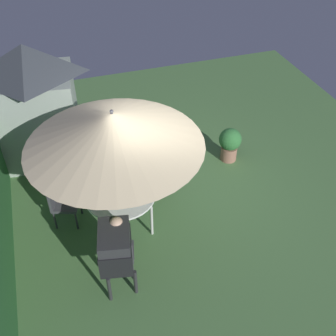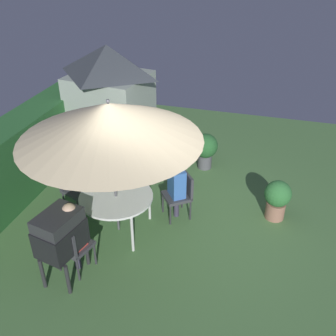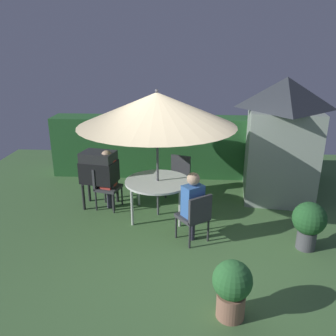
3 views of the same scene
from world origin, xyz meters
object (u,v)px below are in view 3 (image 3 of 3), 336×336
garden_shed (281,138)px  bbq_grill (99,168)px  potted_plant_by_shed (309,222)px  potted_plant_by_grill (232,287)px  person_in_blue (193,199)px  chair_far_side (195,215)px  patio_umbrella (157,109)px  chair_toward_hedge (179,173)px  chair_near_shed (105,184)px  patio_table (158,183)px  person_in_red (108,173)px

garden_shed → bbq_grill: bearing=-168.0°
garden_shed → potted_plant_by_shed: garden_shed is taller
potted_plant_by_grill → person_in_blue: size_ratio=0.63×
potted_plant_by_shed → potted_plant_by_grill: potted_plant_by_shed is taller
chair_far_side → potted_plant_by_grill: size_ratio=1.14×
patio_umbrella → potted_plant_by_shed: 3.26m
bbq_grill → chair_toward_hedge: size_ratio=1.33×
potted_plant_by_grill → bbq_grill: bearing=128.0°
chair_near_shed → person_in_blue: 2.19m
bbq_grill → person_in_blue: person_in_blue is taller
patio_umbrella → bbq_grill: size_ratio=2.46×
chair_near_shed → chair_toward_hedge: same height
person_in_blue → potted_plant_by_shed: bearing=-4.8°
patio_table → chair_toward_hedge: size_ratio=1.43×
patio_table → potted_plant_by_shed: bearing=-22.4°
patio_table → potted_plant_by_grill: 2.96m
chair_near_shed → person_in_red: bearing=-14.3°
patio_table → chair_toward_hedge: (0.38, 1.04, -0.17)m
patio_umbrella → person_in_blue: size_ratio=2.34×
patio_umbrella → chair_far_side: patio_umbrella is taller
patio_table → patio_umbrella: bearing=-90.0°
person_in_red → potted_plant_by_grill: bearing=-53.6°
potted_plant_by_shed → person_in_red: bearing=159.8°
chair_far_side → chair_near_shed: bearing=145.8°
bbq_grill → person_in_red: (0.20, -0.09, -0.06)m
potted_plant_by_grill → chair_far_side: bearing=103.5°
chair_far_side → person_in_red: bearing=145.0°
potted_plant_by_grill → potted_plant_by_shed: bearing=48.6°
bbq_grill → person_in_red: bearing=-23.8°
potted_plant_by_grill → person_in_blue: 1.89m
chair_toward_hedge → potted_plant_by_grill: (0.76, -3.75, -0.08)m
bbq_grill → chair_near_shed: (0.11, -0.07, -0.33)m
person_in_blue → patio_table: bearing=126.7°
chair_far_side → potted_plant_by_shed: 1.87m
bbq_grill → chair_near_shed: size_ratio=1.33×
garden_shed → patio_table: (-2.61, -1.18, -0.66)m
garden_shed → potted_plant_by_grill: size_ratio=3.34×
patio_table → chair_far_side: bearing=-53.3°
patio_table → potted_plant_by_grill: (1.15, -2.71, -0.24)m
person_in_blue → chair_near_shed: bearing=146.5°
person_in_blue → potted_plant_by_grill: bearing=-75.4°
chair_toward_hedge → potted_plant_by_shed: 3.06m
chair_far_side → potted_plant_by_shed: (1.87, -0.09, -0.03)m
chair_near_shed → potted_plant_by_shed: chair_near_shed is taller
garden_shed → chair_toward_hedge: bearing=-176.5°
person_in_red → person_in_blue: same height
patio_table → bbq_grill: (-1.25, 0.36, 0.16)m
bbq_grill → potted_plant_by_grill: bbq_grill is taller
chair_toward_hedge → person_in_red: 1.65m
patio_umbrella → chair_toward_hedge: (0.38, 1.04, -1.62)m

